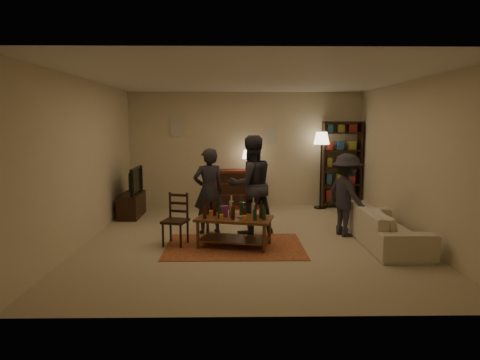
{
  "coord_description": "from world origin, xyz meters",
  "views": [
    {
      "loc": [
        -0.28,
        -7.17,
        1.98
      ],
      "look_at": [
        -0.17,
        0.1,
        1.01
      ],
      "focal_mm": 32.0,
      "sensor_mm": 36.0,
      "label": 1
    }
  ],
  "objects_px": {
    "person_right": "(251,185)",
    "floor_lamp": "(321,144)",
    "sofa": "(386,227)",
    "dresser": "(237,188)",
    "person_left": "(209,191)",
    "coffee_table": "(234,221)",
    "bookshelf": "(341,164)",
    "person_by_sofa": "(346,195)",
    "dining_chair": "(176,218)",
    "tv_stand": "(132,199)"
  },
  "relations": [
    {
      "from": "dresser",
      "to": "bookshelf",
      "type": "relative_size",
      "value": 0.67
    },
    {
      "from": "coffee_table",
      "to": "dining_chair",
      "type": "distance_m",
      "value": 0.96
    },
    {
      "from": "tv_stand",
      "to": "person_left",
      "type": "xyz_separation_m",
      "value": [
        1.71,
        -1.39,
        0.39
      ]
    },
    {
      "from": "sofa",
      "to": "person_right",
      "type": "distance_m",
      "value": 2.38
    },
    {
      "from": "coffee_table",
      "to": "person_right",
      "type": "distance_m",
      "value": 1.0
    },
    {
      "from": "floor_lamp",
      "to": "sofa",
      "type": "distance_m",
      "value": 3.31
    },
    {
      "from": "coffee_table",
      "to": "dresser",
      "type": "bearing_deg",
      "value": 88.59
    },
    {
      "from": "person_right",
      "to": "dresser",
      "type": "bearing_deg",
      "value": -105.12
    },
    {
      "from": "bookshelf",
      "to": "sofa",
      "type": "xyz_separation_m",
      "value": [
        -0.05,
        -3.18,
        -0.73
      ]
    },
    {
      "from": "coffee_table",
      "to": "sofa",
      "type": "relative_size",
      "value": 0.62
    },
    {
      "from": "dining_chair",
      "to": "person_by_sofa",
      "type": "height_order",
      "value": "person_by_sofa"
    },
    {
      "from": "coffee_table",
      "to": "dresser",
      "type": "relative_size",
      "value": 0.96
    },
    {
      "from": "bookshelf",
      "to": "person_by_sofa",
      "type": "height_order",
      "value": "bookshelf"
    },
    {
      "from": "tv_stand",
      "to": "person_left",
      "type": "distance_m",
      "value": 2.24
    },
    {
      "from": "tv_stand",
      "to": "sofa",
      "type": "relative_size",
      "value": 0.51
    },
    {
      "from": "coffee_table",
      "to": "floor_lamp",
      "type": "bearing_deg",
      "value": 57.21
    },
    {
      "from": "bookshelf",
      "to": "floor_lamp",
      "type": "bearing_deg",
      "value": -165.54
    },
    {
      "from": "dining_chair",
      "to": "floor_lamp",
      "type": "height_order",
      "value": "floor_lamp"
    },
    {
      "from": "dresser",
      "to": "dining_chair",
      "type": "bearing_deg",
      "value": -108.61
    },
    {
      "from": "dresser",
      "to": "floor_lamp",
      "type": "xyz_separation_m",
      "value": [
        1.93,
        -0.06,
        1.04
      ]
    },
    {
      "from": "person_left",
      "to": "sofa",
      "type": "bearing_deg",
      "value": 145.49
    },
    {
      "from": "person_left",
      "to": "tv_stand",
      "type": "bearing_deg",
      "value": -58.2
    },
    {
      "from": "person_left",
      "to": "person_by_sofa",
      "type": "distance_m",
      "value": 2.44
    },
    {
      "from": "dresser",
      "to": "person_by_sofa",
      "type": "relative_size",
      "value": 0.94
    },
    {
      "from": "bookshelf",
      "to": "person_by_sofa",
      "type": "relative_size",
      "value": 1.39
    },
    {
      "from": "person_right",
      "to": "floor_lamp",
      "type": "bearing_deg",
      "value": -147.37
    },
    {
      "from": "floor_lamp",
      "to": "person_right",
      "type": "distance_m",
      "value": 2.92
    },
    {
      "from": "floor_lamp",
      "to": "person_right",
      "type": "xyz_separation_m",
      "value": [
        -1.72,
        -2.28,
        -0.63
      ]
    },
    {
      "from": "floor_lamp",
      "to": "person_right",
      "type": "relative_size",
      "value": 1.01
    },
    {
      "from": "bookshelf",
      "to": "person_right",
      "type": "distance_m",
      "value": 3.28
    },
    {
      "from": "coffee_table",
      "to": "person_right",
      "type": "xyz_separation_m",
      "value": [
        0.3,
        0.84,
        0.46
      ]
    },
    {
      "from": "coffee_table",
      "to": "bookshelf",
      "type": "relative_size",
      "value": 0.64
    },
    {
      "from": "dresser",
      "to": "floor_lamp",
      "type": "relative_size",
      "value": 0.77
    },
    {
      "from": "bookshelf",
      "to": "person_left",
      "type": "relative_size",
      "value": 1.31
    },
    {
      "from": "tv_stand",
      "to": "person_right",
      "type": "bearing_deg",
      "value": -30.09
    },
    {
      "from": "sofa",
      "to": "person_left",
      "type": "bearing_deg",
      "value": 74.6
    },
    {
      "from": "bookshelf",
      "to": "floor_lamp",
      "type": "distance_m",
      "value": 0.71
    },
    {
      "from": "sofa",
      "to": "person_right",
      "type": "relative_size",
      "value": 1.18
    },
    {
      "from": "person_by_sofa",
      "to": "tv_stand",
      "type": "bearing_deg",
      "value": 46.59
    },
    {
      "from": "dresser",
      "to": "sofa",
      "type": "xyz_separation_m",
      "value": [
        2.39,
        -3.11,
        -0.17
      ]
    },
    {
      "from": "person_left",
      "to": "coffee_table",
      "type": "bearing_deg",
      "value": 98.47
    },
    {
      "from": "dresser",
      "to": "person_left",
      "type": "height_order",
      "value": "person_left"
    },
    {
      "from": "coffee_table",
      "to": "person_by_sofa",
      "type": "height_order",
      "value": "person_by_sofa"
    },
    {
      "from": "sofa",
      "to": "person_by_sofa",
      "type": "distance_m",
      "value": 0.89
    },
    {
      "from": "tv_stand",
      "to": "person_by_sofa",
      "type": "xyz_separation_m",
      "value": [
        4.14,
        -1.6,
        0.34
      ]
    },
    {
      "from": "person_right",
      "to": "bookshelf",
      "type": "bearing_deg",
      "value": -153.06
    },
    {
      "from": "person_right",
      "to": "dining_chair",
      "type": "bearing_deg",
      "value": 8.83
    },
    {
      "from": "bookshelf",
      "to": "person_by_sofa",
      "type": "bearing_deg",
      "value": -101.96
    },
    {
      "from": "coffee_table",
      "to": "person_right",
      "type": "height_order",
      "value": "person_right"
    },
    {
      "from": "dresser",
      "to": "person_left",
      "type": "bearing_deg",
      "value": -103.14
    }
  ]
}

